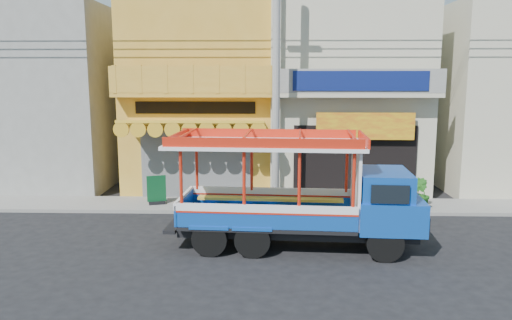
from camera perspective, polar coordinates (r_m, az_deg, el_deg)
The scene contains 13 objects.
ground at distance 14.48m, azimuth 6.33°, elevation -9.50°, with size 90.00×90.00×0.00m, color black.
sidewalk at distance 18.29m, azimuth 5.34°, elevation -5.23°, with size 30.00×2.00×0.12m, color slate.
shophouse_left at distance 21.80m, azimuth -5.81°, elevation 7.93°, with size 6.00×7.50×8.24m.
shophouse_right at distance 21.85m, azimuth 10.15°, elevation 7.83°, with size 6.00×6.75×8.24m.
party_pilaster at distance 18.51m, azimuth 2.25°, elevation 7.35°, with size 0.35×0.30×8.00m, color beige.
filler_building_left at distance 23.79m, azimuth -22.86°, elevation 6.62°, with size 6.00×6.00×7.60m, color gray.
filler_building_right at distance 23.93m, azimuth 27.03°, elevation 6.34°, with size 6.00×6.00×7.60m, color beige.
utility_pole at distance 16.95m, azimuth 2.83°, elevation 10.63°, with size 28.00×0.26×9.00m.
songthaew_truck at distance 13.77m, azimuth 6.64°, elevation -3.85°, with size 6.96×2.64×3.19m.
green_sign at distance 18.47m, azimuth -11.30°, elevation -3.62°, with size 0.68×0.47×1.05m.
potted_plant_a at distance 19.14m, azimuth 16.10°, elevation -3.40°, with size 0.77×0.66×0.85m, color #1F5618.
potted_plant_b at distance 18.39m, azimuth 18.35°, elevation -3.68°, with size 0.59×0.48×1.08m, color #1F5618.
potted_plant_c at distance 18.72m, azimuth 17.71°, elevation -3.48°, with size 0.58×0.58×1.03m, color #1F5618.
Camera 1 is at (-1.17, -13.64, 4.72)m, focal length 35.00 mm.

